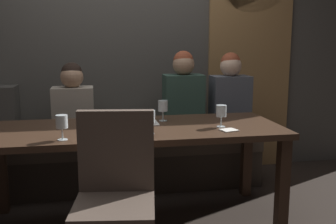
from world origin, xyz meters
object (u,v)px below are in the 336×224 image
Objects in this scene: wine_glass_far_left at (62,122)px; wine_glass_center_front at (221,112)px; dining_table at (134,139)px; chair_near_side at (115,187)px; diner_far_end at (230,98)px; wine_glass_end_left at (150,118)px; wine_glass_end_right at (163,106)px; diner_bearded at (183,98)px; diner_redhead at (73,106)px; wine_glass_near_right at (134,117)px; dessert_plate at (146,122)px; banquette_bench at (127,165)px; espresso_cup at (98,118)px.

wine_glass_center_front is at bearing 9.44° from wine_glass_far_left.
chair_near_side is at bearing -103.87° from dining_table.
diner_far_end is 1.29m from wine_glass_end_left.
wine_glass_end_right is (0.16, 0.42, 0.00)m from wine_glass_end_left.
diner_bearded is (0.53, 0.70, 0.19)m from dining_table.
wine_glass_far_left and wine_glass_center_front have the same top height.
diner_bearded reaches higher than diner_redhead.
wine_glass_near_right and wine_glass_end_left have the same top height.
wine_glass_center_front is 0.58m from dessert_plate.
dessert_plate is at bearing -150.19° from wine_glass_end_right.
dining_table is 0.88× the size of banquette_bench.
espresso_cup reaches higher than banquette_bench.
chair_near_side is 1.21× the size of diner_far_end.
wine_glass_far_left is at bearing -146.02° from dessert_plate.
wine_glass_end_left is at bearing -167.49° from wine_glass_center_front.
wine_glass_near_right and wine_glass_end_right have the same top height.
diner_redhead reaches higher than wine_glass_end_right.
diner_redhead reaches higher than wine_glass_far_left.
wine_glass_far_left is (-1.02, -1.00, 0.01)m from diner_bearded.
wine_glass_center_front is 0.49m from wine_glass_end_right.
wine_glass_end_right reaches higher than dessert_plate.
chair_near_side is at bearing -108.89° from dessert_plate.
wine_glass_end_left is 1.37× the size of espresso_cup.
diner_redhead is at bearing 132.77° from dessert_plate.
wine_glass_end_left and wine_glass_center_front have the same top height.
wine_glass_near_right is at bearing 72.61° from chair_near_side.
wine_glass_end_left is at bearing -84.67° from banquette_bench.
dining_table is 0.88m from diner_redhead.
banquette_bench is at bearing 90.00° from dining_table.
banquette_bench is 15.24× the size of wine_glass_far_left.
dessert_plate is (-0.15, -0.08, -0.10)m from wine_glass_end_right.
banquette_bench is 15.24× the size of wine_glass_near_right.
diner_bearded is 0.45m from diner_far_end.
wine_glass_far_left is at bearing -148.76° from dining_table.
wine_glass_end_right is (-0.39, 0.30, 0.00)m from wine_glass_center_front.
espresso_cup is (-1.24, -0.44, -0.07)m from diner_far_end.
chair_near_side reaches higher than wine_glass_end_right.
wine_glass_end_right is (0.27, 0.40, 0.00)m from wine_glass_near_right.
wine_glass_end_right is (-0.73, -0.51, 0.02)m from diner_far_end.
dessert_plate is (0.36, -0.15, -0.01)m from espresso_cup.
dessert_plate is (0.02, 0.33, -0.10)m from wine_glass_end_left.
diner_bearded reaches higher than chair_near_side.
dining_table is 13.41× the size of wine_glass_end_right.
wine_glass_far_left is at bearing -170.56° from wine_glass_center_front.
diner_bearded reaches higher than wine_glass_end_left.
wine_glass_near_right is (-1.00, -0.91, 0.02)m from diner_far_end.
chair_near_side is at bearing -129.31° from diner_far_end.
diner_far_end is at bearing 34.05° from dessert_plate.
diner_far_end is at bearing -0.12° from banquette_bench.
chair_near_side is 0.63m from wine_glass_end_left.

